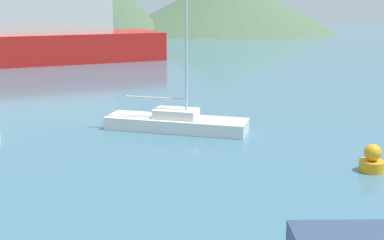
# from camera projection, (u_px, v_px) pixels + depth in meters

# --- Properties ---
(sailboat_middle) EXTENTS (6.60, 5.00, 10.02)m
(sailboat_middle) POSITION_uv_depth(u_px,v_px,m) (176.00, 121.00, 22.65)
(sailboat_middle) COLOR white
(sailboat_middle) RESTS_ON ground_plane
(buoy_marker) EXTENTS (0.87, 0.87, 1.00)m
(buoy_marker) POSITION_uv_depth(u_px,v_px,m) (372.00, 160.00, 17.09)
(buoy_marker) COLOR orange
(buoy_marker) RESTS_ON ground_plane
(hill_far_east) EXTENTS (45.90, 45.90, 11.96)m
(hill_far_east) POSITION_uv_depth(u_px,v_px,m) (227.00, 3.00, 100.92)
(hill_far_east) COLOR #4C6647
(hill_far_east) RESTS_ON ground_plane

